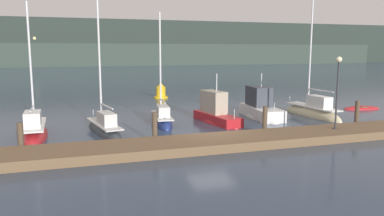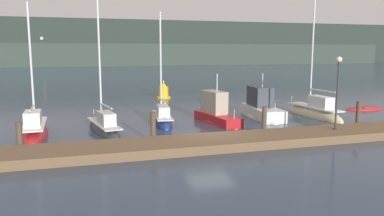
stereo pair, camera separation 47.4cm
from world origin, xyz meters
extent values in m
plane|color=#2D3D51|center=(0.00, 0.00, 0.00)|extent=(400.00, 400.00, 0.00)
cube|color=brown|center=(0.00, -1.81, 0.23)|extent=(28.55, 2.80, 0.45)
cylinder|color=#4C3D2D|center=(-9.79, -0.16, 0.75)|extent=(0.28, 0.28, 1.50)
cylinder|color=#4C3D2D|center=(-3.26, -0.16, 0.83)|extent=(0.28, 0.28, 1.67)
cylinder|color=#4C3D2D|center=(3.26, -0.16, 0.85)|extent=(0.28, 0.28, 1.70)
cylinder|color=#4C3D2D|center=(9.79, -0.16, 0.88)|extent=(0.28, 0.28, 1.76)
ellipsoid|color=red|center=(-9.54, 3.55, 0.00)|extent=(1.59, 5.37, 1.21)
cube|color=silver|center=(-9.54, 3.55, 0.68)|extent=(1.34, 4.51, 0.08)
cube|color=silver|center=(-9.52, 2.92, 1.13)|extent=(0.91, 1.73, 0.82)
cylinder|color=silver|center=(-9.55, 3.98, 4.15)|extent=(0.12, 0.12, 6.94)
cylinder|color=silver|center=(-9.52, 2.82, 1.73)|extent=(0.17, 2.32, 0.09)
cylinder|color=silver|center=(-9.62, 6.00, 0.93)|extent=(0.04, 0.04, 0.50)
ellipsoid|color=#2D3338|center=(-5.63, 3.53, 0.00)|extent=(2.27, 5.65, 1.25)
cube|color=silver|center=(-5.63, 3.53, 0.51)|extent=(1.91, 4.74, 0.08)
cube|color=silver|center=(-5.50, 2.88, 0.92)|extent=(1.07, 1.87, 0.75)
cylinder|color=silver|center=(-5.71, 3.96, 4.18)|extent=(0.12, 0.12, 7.33)
cylinder|color=silver|center=(-5.48, 2.77, 1.68)|extent=(0.55, 2.40, 0.09)
cylinder|color=silver|center=(-6.11, 6.02, 0.76)|extent=(0.04, 0.04, 0.50)
ellipsoid|color=navy|center=(-1.68, 5.06, 0.00)|extent=(1.69, 5.11, 1.53)
cube|color=silver|center=(-1.68, 5.06, 0.57)|extent=(1.42, 4.29, 0.08)
cube|color=silver|center=(-1.74, 4.46, 0.95)|extent=(0.88, 1.67, 0.68)
cylinder|color=silver|center=(-1.64, 5.46, 3.99)|extent=(0.12, 0.12, 6.84)
cylinder|color=silver|center=(-1.74, 4.40, 1.62)|extent=(0.29, 2.13, 0.09)
cylinder|color=silver|center=(-1.46, 7.36, 0.82)|extent=(0.04, 0.04, 0.50)
ellipsoid|color=red|center=(1.99, 4.20, 0.00)|extent=(2.24, 5.17, 0.99)
cube|color=red|center=(1.99, 4.20, 0.30)|extent=(2.05, 4.66, 0.61)
cube|color=#A39984|center=(1.91, 4.69, 1.37)|extent=(1.33, 2.33, 1.53)
cube|color=black|center=(1.75, 5.68, 1.60)|extent=(0.90, 0.43, 0.68)
cylinder|color=silver|center=(1.98, 4.30, 2.74)|extent=(0.07, 0.07, 1.21)
cylinder|color=silver|center=(2.34, 2.13, 0.91)|extent=(0.04, 0.04, 0.60)
ellipsoid|color=white|center=(5.81, 5.07, 0.00)|extent=(2.35, 5.49, 1.35)
cube|color=white|center=(5.81, 5.07, 0.40)|extent=(2.16, 4.94, 0.81)
cube|color=#333842|center=(5.86, 5.60, 1.53)|extent=(1.48, 2.46, 1.44)
cube|color=black|center=(5.96, 6.66, 1.74)|extent=(1.14, 0.38, 0.64)
cylinder|color=silver|center=(5.82, 5.17, 2.75)|extent=(0.07, 0.07, 1.01)
cylinder|color=silver|center=(5.60, 2.84, 1.11)|extent=(0.04, 0.04, 0.60)
ellipsoid|color=beige|center=(9.85, 4.60, 0.00)|extent=(1.78, 6.24, 1.56)
cube|color=silver|center=(9.85, 4.60, 0.70)|extent=(1.50, 5.24, 0.08)
cube|color=silver|center=(9.90, 3.86, 1.16)|extent=(0.96, 2.02, 0.85)
cylinder|color=silver|center=(9.82, 5.09, 4.96)|extent=(0.12, 0.12, 8.52)
cylinder|color=silver|center=(9.91, 3.77, 2.01)|extent=(0.25, 2.66, 0.09)
cylinder|color=silver|center=(9.68, 7.43, 0.95)|extent=(0.04, 0.04, 0.50)
cylinder|color=gold|center=(1.32, 18.46, 0.08)|extent=(1.45, 1.45, 0.16)
cylinder|color=gold|center=(1.32, 18.46, 0.67)|extent=(0.97, 0.97, 1.02)
cone|color=gold|center=(1.32, 18.46, 1.43)|extent=(0.68, 0.68, 0.50)
sphere|color=#F9EAB7|center=(1.32, 18.46, 1.73)|extent=(0.16, 0.16, 0.16)
cylinder|color=#2D2D33|center=(6.94, -1.71, 0.48)|extent=(0.24, 0.24, 0.06)
cylinder|color=#2D2D33|center=(6.94, -1.71, 2.38)|extent=(0.10, 0.10, 3.75)
sphere|color=#F9EAB7|center=(6.94, -1.71, 4.40)|extent=(0.32, 0.32, 0.32)
cube|color=#28332D|center=(0.00, 114.85, 7.53)|extent=(240.00, 16.00, 15.06)
cube|color=#333F39|center=(29.91, 104.85, 3.50)|extent=(144.00, 10.00, 7.00)
cube|color=#F4DB8C|center=(-8.46, 106.80, 5.40)|extent=(0.80, 0.10, 0.80)
cube|color=#F4DB8C|center=(-17.63, 106.80, 6.07)|extent=(0.80, 0.10, 0.80)
cube|color=#F4DB8C|center=(-18.15, 106.80, 8.60)|extent=(0.80, 0.10, 0.80)
cube|color=#F4DB8C|center=(20.44, 106.80, 3.91)|extent=(0.80, 0.10, 0.80)
ellipsoid|color=red|center=(15.81, 6.07, 0.00)|extent=(3.36, 1.62, 0.56)
cube|color=brown|center=(15.81, 6.07, 0.22)|extent=(0.77, 0.99, 0.06)
camera|label=1|loc=(-7.24, -19.26, 4.90)|focal=35.00mm
camera|label=2|loc=(-6.79, -19.40, 4.90)|focal=35.00mm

